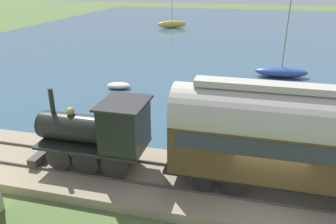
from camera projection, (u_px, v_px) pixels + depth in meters
ground_plane at (263, 209)px, 12.84m from camera, size 200.00×200.00×0.00m
harbor_water at (259, 33)px, 51.44m from camera, size 80.00×80.00×0.01m
rail_embankment at (263, 195)px, 13.30m from camera, size 4.52×56.00×0.55m
steam_locomotive at (100, 129)px, 14.07m from camera, size 2.26×5.30×3.44m
passenger_coach at (302, 137)px, 11.99m from camera, size 2.22×10.13×4.39m
sailboat_blue at (281, 71)px, 29.25m from camera, size 1.93×4.65×9.00m
sailboat_yellow at (172, 24)px, 56.63m from camera, size 3.33×5.05×7.57m
rowboat_far_out at (119, 86)px, 26.35m from camera, size 1.37×2.05×0.49m
rowboat_mid_harbor at (250, 133)px, 18.57m from camera, size 2.76×2.55×0.31m
rowboat_off_pier at (105, 121)px, 20.02m from camera, size 0.97×2.28×0.47m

